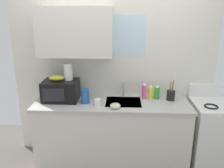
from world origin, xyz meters
TOP-DOWN VIEW (x-y plane):
  - kitchen_wall_assembly at (-0.10, 0.31)m, footprint 2.81×0.42m
  - counter_unit at (0.00, 0.00)m, footprint 2.04×0.63m
  - sink_faucet at (0.15, 0.24)m, footprint 0.03×0.03m
  - stove_range at (1.36, 0.00)m, footprint 0.60×0.60m
  - microwave at (-0.68, 0.05)m, footprint 0.46×0.35m
  - banana_bunch at (-0.73, 0.05)m, footprint 0.20×0.11m
  - paper_towel_roll at (-0.58, 0.10)m, footprint 0.11×0.11m
  - dish_soap_bottle_pink at (0.43, 0.16)m, footprint 0.06×0.06m
  - dish_soap_bottle_yellow at (0.52, 0.17)m, footprint 0.07×0.07m
  - dish_soap_bottle_green at (0.60, 0.16)m, footprint 0.07×0.07m
  - cereal_canister at (-0.34, -0.05)m, footprint 0.10×0.10m
  - mug_white at (-0.17, -0.14)m, footprint 0.08×0.08m
  - utensil_crock at (0.78, 0.12)m, footprint 0.11×0.11m
  - small_bowl at (0.05, -0.20)m, footprint 0.13×0.13m

SIDE VIEW (x-z plane):
  - stove_range at x=1.36m, z-range -0.08..1.00m
  - counter_unit at x=0.00m, z-range 0.01..0.91m
  - small_bowl at x=0.05m, z-range 0.90..0.96m
  - mug_white at x=-0.17m, z-range 0.90..0.99m
  - utensil_crock at x=0.78m, z-range 0.83..1.11m
  - dish_soap_bottle_yellow at x=0.52m, z-range 0.89..1.09m
  - dish_soap_bottle_green at x=0.60m, z-range 0.89..1.09m
  - cereal_canister at x=-0.34m, z-range 0.90..1.09m
  - sink_faucet at x=0.15m, z-range 0.90..1.10m
  - dish_soap_bottle_pink at x=0.43m, z-range 0.89..1.12m
  - microwave at x=-0.68m, z-range 0.90..1.17m
  - banana_bunch at x=-0.73m, z-range 1.17..1.24m
  - paper_towel_roll at x=-0.58m, z-range 1.17..1.39m
  - kitchen_wall_assembly at x=-0.10m, z-range 0.12..2.62m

